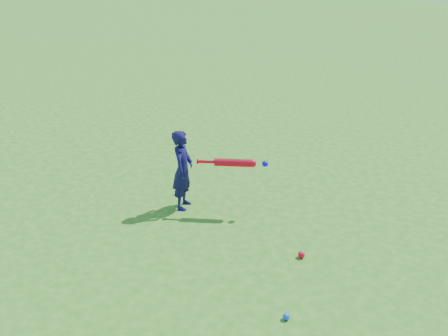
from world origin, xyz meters
name	(u,v)px	position (x,y,z in m)	size (l,w,h in m)	color
ground	(142,201)	(0.00, 0.00, 0.00)	(80.00, 80.00, 0.00)	#2E731B
child	(183,170)	(0.54, 0.16, 0.49)	(0.36, 0.24, 0.99)	#120E43
ground_ball_red	(301,255)	(2.25, -0.13, 0.04)	(0.07, 0.07, 0.07)	red
ground_ball_blue	(286,317)	(2.54, -1.08, 0.03)	(0.06, 0.06, 0.06)	blue
bat_swing	(237,163)	(1.15, 0.41, 0.63)	(0.77, 0.43, 0.10)	red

